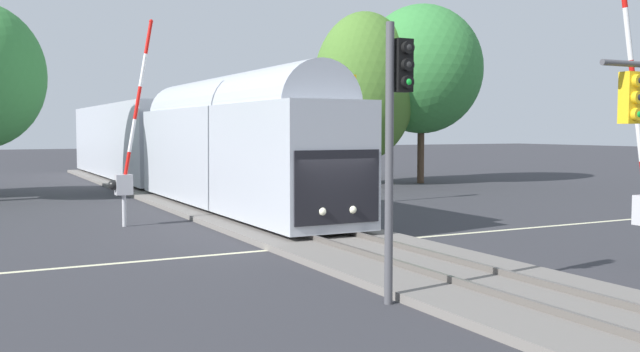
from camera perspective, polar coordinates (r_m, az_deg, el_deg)
ground_plane at (r=20.44m, az=1.34°, el=-5.61°), size 220.00×220.00×0.00m
road_centre_stripe at (r=20.44m, az=1.34°, el=-5.60°), size 44.00×0.20×0.01m
railway_track at (r=20.43m, az=1.34°, el=-5.34°), size 4.40×80.00×0.32m
commuter_train at (r=37.40m, az=-12.32°, el=2.87°), size 3.04×39.98×5.16m
crossing_gate_far at (r=24.93m, az=-15.51°, el=1.00°), size 1.63×0.40×7.14m
traffic_signal_median at (r=13.35m, az=6.23°, el=4.84°), size 0.53×0.38×5.35m
traffic_signal_far_side at (r=30.82m, az=2.35°, el=5.09°), size 0.53×0.38×6.04m
maple_right_background at (r=44.16m, az=8.27°, el=8.59°), size 7.52×7.52×11.03m
oak_far_right at (r=42.27m, az=3.63°, el=7.29°), size 6.14×6.14×10.35m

